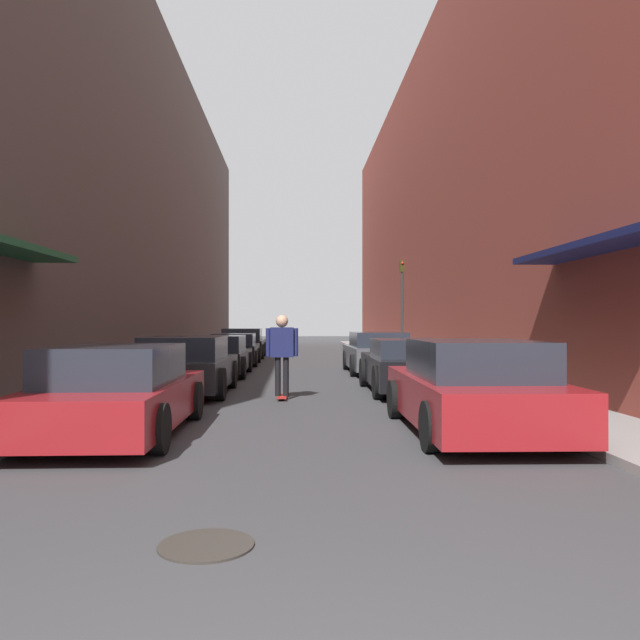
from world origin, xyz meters
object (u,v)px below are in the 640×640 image
object	(u,v)px
parked_car_left_4	(243,344)
parked_car_right_0	(473,389)
skateboarder	(282,347)
manhole_cover	(206,545)
parked_car_left_0	(118,392)
parked_car_left_2	(217,356)
parked_car_left_1	(186,366)
parked_car_left_3	(234,350)
parked_car_right_2	(377,353)
traffic_light	(402,300)
parked_car_right_1	(407,366)

from	to	relation	value
parked_car_left_4	parked_car_right_0	distance (m)	20.59
skateboarder	manhole_cover	distance (m)	8.74
parked_car_left_0	parked_car_left_2	xyz separation A→B (m)	(0.16, 10.13, -0.02)
parked_car_left_1	parked_car_left_3	xyz separation A→B (m)	(0.15, 9.83, -0.05)
parked_car_right_0	manhole_cover	xyz separation A→B (m)	(-3.28, -4.54, -0.65)
parked_car_left_3	parked_car_left_4	xyz separation A→B (m)	(-0.09, 4.98, 0.06)
parked_car_left_4	parked_car_right_2	bearing A→B (deg)	-60.55
parked_car_left_2	parked_car_left_3	xyz separation A→B (m)	(0.06, 4.85, -0.01)
skateboarder	traffic_light	distance (m)	11.66
skateboarder	parked_car_right_1	bearing A→B (deg)	23.08
parked_car_left_3	skateboarder	size ratio (longest dim) A/B	2.20
parked_car_left_0	skateboarder	distance (m)	4.74
parked_car_left_0	parked_car_left_1	xyz separation A→B (m)	(0.07, 5.15, 0.01)
parked_car_left_2	traffic_light	distance (m)	8.27
parked_car_left_1	parked_car_right_1	world-z (taller)	parked_car_left_1
parked_car_right_1	parked_car_right_2	xyz separation A→B (m)	(0.04, 5.57, 0.02)
parked_car_right_0	manhole_cover	bearing A→B (deg)	-125.85
traffic_light	parked_car_left_1	bearing A→B (deg)	-124.40
parked_car_left_3	parked_car_right_0	distance (m)	15.78
parked_car_left_1	skateboarder	world-z (taller)	skateboarder
parked_car_right_1	traffic_light	size ratio (longest dim) A/B	1.11
parked_car_right_2	parked_car_right_0	bearing A→B (deg)	-90.20
parked_car_right_1	parked_car_left_2	bearing A→B (deg)	136.53
parked_car_left_3	parked_car_right_2	bearing A→B (deg)	-38.91
parked_car_left_0	parked_car_right_1	bearing A→B (deg)	46.02
parked_car_right_0	parked_car_right_2	xyz separation A→B (m)	(0.04, 10.94, -0.01)
parked_car_left_2	parked_car_left_4	bearing A→B (deg)	90.17
parked_car_left_2	parked_car_left_3	distance (m)	4.85
parked_car_right_0	parked_car_right_1	xyz separation A→B (m)	(-0.00, 5.37, -0.03)
parked_car_left_2	traffic_light	world-z (taller)	traffic_light
parked_car_left_4	parked_car_right_1	distance (m)	15.44
parked_car_left_4	skateboarder	size ratio (longest dim) A/B	2.45
parked_car_right_0	traffic_light	size ratio (longest dim) A/B	1.16
parked_car_left_4	parked_car_right_1	world-z (taller)	parked_car_left_4
parked_car_right_0	parked_car_right_1	bearing A→B (deg)	90.04
parked_car_left_1	parked_car_right_1	distance (m)	5.11
parked_car_right_0	parked_car_right_2	size ratio (longest dim) A/B	1.04
parked_car_right_0	manhole_cover	distance (m)	5.63
parked_car_left_1	manhole_cover	size ratio (longest dim) A/B	5.76
parked_car_right_1	parked_car_right_2	size ratio (longest dim) A/B	0.99
parked_car_left_0	parked_car_right_2	distance (m)	12.12
parked_car_left_2	manhole_cover	world-z (taller)	parked_car_left_2
parked_car_right_2	parked_car_left_4	bearing A→B (deg)	119.45
parked_car_left_1	skateboarder	bearing A→B (deg)	-24.78
parked_car_left_4	parked_car_left_2	bearing A→B (deg)	-89.83
parked_car_right_0	parked_car_left_4	bearing A→B (deg)	104.21
parked_car_right_0	parked_car_right_1	world-z (taller)	parked_car_right_0
parked_car_left_0	parked_car_left_2	size ratio (longest dim) A/B	1.06
parked_car_left_2	parked_car_left_4	distance (m)	9.83
parked_car_left_4	skateboarder	world-z (taller)	skateboarder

